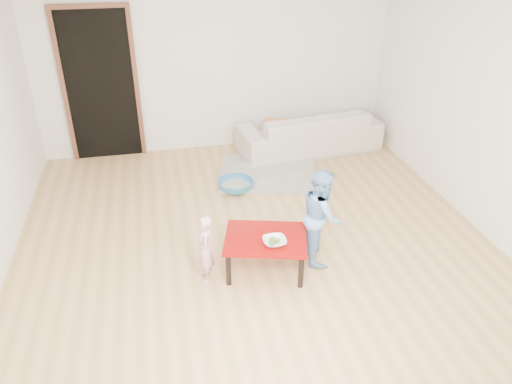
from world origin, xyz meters
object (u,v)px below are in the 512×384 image
object	(u,v)px
sofa	(309,131)
child_blue	(321,215)
red_table	(266,254)
bowl	(275,242)
child_pink	(204,250)
basin	(236,186)

from	to	relation	value
sofa	child_blue	world-z (taller)	child_blue
red_table	bowl	distance (m)	0.26
bowl	child_pink	size ratio (longest dim) A/B	0.32
child_pink	red_table	bearing A→B (deg)	92.47
red_table	basin	bearing A→B (deg)	90.17
bowl	basin	bearing A→B (deg)	91.90
red_table	sofa	bearing A→B (deg)	64.57
sofa	child_blue	bearing A→B (deg)	67.31
sofa	red_table	size ratio (longest dim) A/B	2.65
child_pink	basin	distance (m)	1.80
sofa	child_pink	bearing A→B (deg)	47.63
child_pink	bowl	bearing A→B (deg)	80.90
basin	sofa	bearing A→B (deg)	38.50
sofa	basin	distance (m)	1.65
bowl	basin	world-z (taller)	bowl
bowl	child_pink	bearing A→B (deg)	170.47
child_pink	child_blue	size ratio (longest dim) A/B	0.70
child_blue	bowl	bearing A→B (deg)	122.28
red_table	child_pink	world-z (taller)	child_pink
sofa	basin	xyz separation A→B (m)	(-1.28, -1.02, -0.23)
child_blue	red_table	bearing A→B (deg)	108.50
bowl	red_table	bearing A→B (deg)	112.86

